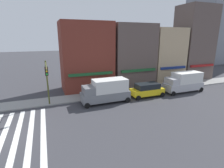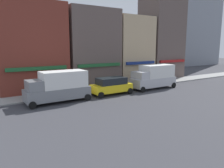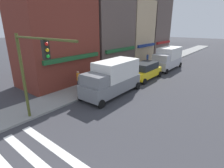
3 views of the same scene
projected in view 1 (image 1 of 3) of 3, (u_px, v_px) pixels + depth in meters
name	position (u px, v px, depth m)	size (l,w,h in m)	color
ground_plane	(3.00, 138.00, 14.73)	(200.00, 200.00, 0.00)	#38383D
sidewalk_left	(15.00, 106.00, 21.46)	(120.00, 3.00, 0.15)	gray
crosswalk_stripes	(3.00, 138.00, 14.73)	(6.87, 10.80, 0.01)	silver
storefront_row	(148.00, 52.00, 31.09)	(28.74, 5.30, 14.01)	maroon
traffic_signal	(47.00, 77.00, 19.65)	(0.32, 5.45, 5.55)	#474C1E
box_truck_grey	(106.00, 91.00, 22.38)	(6.22, 2.42, 3.04)	slate
suv_yellow	(147.00, 90.00, 24.68)	(4.71, 2.12, 1.94)	yellow
box_truck_silver	(184.00, 82.00, 26.82)	(6.21, 2.42, 3.04)	#B7B7BC
pedestrian_orange_vest	(90.00, 89.00, 24.93)	(0.32, 0.32, 1.77)	#23232D
pedestrian_blue_shirt	(170.00, 80.00, 29.99)	(0.32, 0.32, 1.77)	#23232D
pedestrian_grey_coat	(87.00, 91.00, 23.80)	(0.32, 0.32, 1.77)	#23232D
fire_hydrant	(85.00, 96.00, 23.34)	(0.24, 0.24, 0.84)	red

